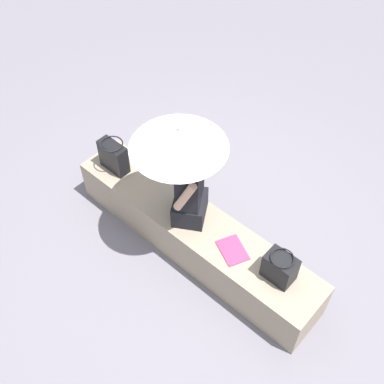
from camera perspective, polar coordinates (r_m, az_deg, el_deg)
The scene contains 7 objects.
ground_plane at distance 4.73m, azimuth 0.24°, elevation -6.60°, with size 14.00×14.00×0.00m, color slate.
stone_bench at distance 4.55m, azimuth 0.25°, elevation -5.01°, with size 2.61×0.50×0.45m, color gray.
person_seated at distance 4.10m, azimuth -0.27°, elevation 0.65°, with size 0.42×0.50×0.90m.
parasol at distance 3.75m, azimuth -1.59°, elevation 6.33°, with size 0.80×0.80×1.03m.
handbag_black at distance 4.73m, azimuth -9.22°, elevation 4.18°, with size 0.30×0.22×0.33m.
tote_bag_canvas at distance 3.99m, azimuth 10.30°, elevation -8.73°, with size 0.26×0.19×0.28m.
magazine at distance 4.18m, azimuth 4.80°, elevation -6.84°, with size 0.28×0.20×0.01m, color #D83866.
Camera 1 is at (-1.77, 1.99, 3.90)m, focal length 45.32 mm.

